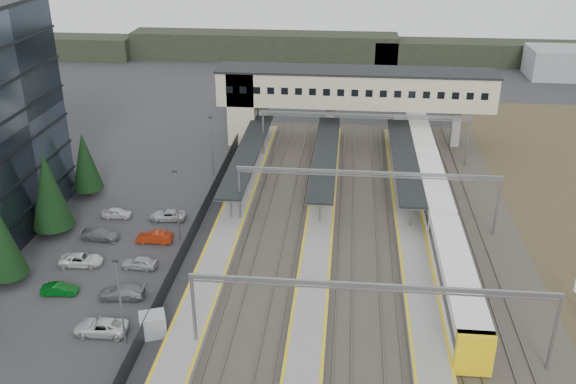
# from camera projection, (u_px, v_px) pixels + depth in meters

# --- Properties ---
(ground) EXTENTS (220.00, 220.00, 0.00)m
(ground) POSITION_uv_depth(u_px,v_px,m) (237.00, 295.00, 59.92)
(ground) COLOR #2B2B2D
(ground) RESTS_ON ground
(car_park) EXTENTS (10.53, 44.59, 1.29)m
(car_park) POSITION_uv_depth(u_px,v_px,m) (73.00, 324.00, 54.86)
(car_park) COLOR silver
(car_park) RESTS_ON ground
(lampposts) EXTENTS (0.50, 53.25, 8.07)m
(lampposts) POSITION_uv_depth(u_px,v_px,m) (153.00, 244.00, 59.94)
(lampposts) COLOR gray
(lampposts) RESTS_ON ground
(fence) EXTENTS (0.08, 90.00, 2.00)m
(fence) POSITION_uv_depth(u_px,v_px,m) (181.00, 255.00, 64.59)
(fence) COLOR #26282B
(fence) RESTS_ON ground
(relay_cabin_far) EXTENTS (2.66, 2.45, 1.97)m
(relay_cabin_far) POSITION_uv_depth(u_px,v_px,m) (153.00, 325.00, 54.15)
(relay_cabin_far) COLOR gray
(relay_cabin_far) RESTS_ON ground
(rail_corridor) EXTENTS (34.00, 90.00, 0.92)m
(rail_corridor) POSITION_uv_depth(u_px,v_px,m) (338.00, 269.00, 63.49)
(rail_corridor) COLOR #3C352F
(rail_corridor) RESTS_ON ground
(canopies) EXTENTS (23.10, 30.00, 3.28)m
(canopies) POSITION_uv_depth(u_px,v_px,m) (326.00, 154.00, 82.05)
(canopies) COLOR black
(canopies) RESTS_ON ground
(footbridge) EXTENTS (40.40, 6.40, 11.20)m
(footbridge) POSITION_uv_depth(u_px,v_px,m) (336.00, 91.00, 93.86)
(footbridge) COLOR #B4AC8A
(footbridge) RESTS_ON ground
(gantries) EXTENTS (28.40, 62.28, 7.17)m
(gantries) POSITION_uv_depth(u_px,v_px,m) (369.00, 229.00, 59.06)
(gantries) COLOR gray
(gantries) RESTS_ON ground
(train) EXTENTS (2.94, 61.45, 3.70)m
(train) POSITION_uv_depth(u_px,v_px,m) (432.00, 190.00, 76.17)
(train) COLOR white
(train) RESTS_ON ground
(treeline_far) EXTENTS (170.00, 19.00, 7.00)m
(treeline_far) POSITION_uv_depth(u_px,v_px,m) (416.00, 52.00, 139.95)
(treeline_far) COLOR black
(treeline_far) RESTS_ON ground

